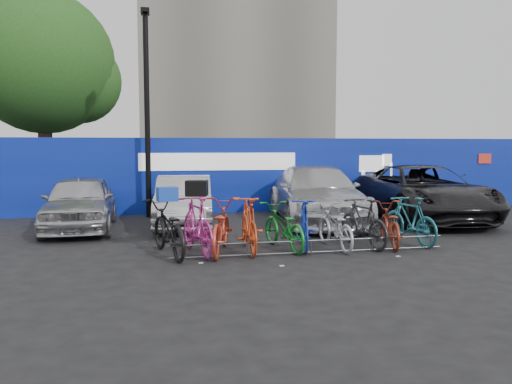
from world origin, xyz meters
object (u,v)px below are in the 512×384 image
object	(u,v)px
tree	(49,67)
bike_8	(389,224)
car_0	(80,202)
bike_4	(283,227)
bike_rack	(311,247)
lamppost	(147,108)
bike_0	(168,229)
bike_1	(197,225)
bike_5	(304,224)
car_2	(316,194)
bike_2	(220,226)
bike_9	(410,220)
car_1	(184,201)
bike_3	(249,225)
bike_7	(363,223)
bike_6	(334,227)
car_3	(422,192)

from	to	relation	value
tree	bike_8	distance (m)	14.13
car_0	bike_4	world-z (taller)	car_0
bike_rack	bike_4	xyz separation A→B (m)	(-0.42, 0.61, 0.31)
lamppost	bike_0	size ratio (longest dim) A/B	2.99
bike_1	bike_8	xyz separation A→B (m)	(4.09, -0.02, -0.11)
bike_5	car_0	bearing A→B (deg)	-22.58
lamppost	bike_5	size ratio (longest dim) A/B	3.54
bike_4	car_2	bearing A→B (deg)	-129.25
bike_rack	bike_2	size ratio (longest dim) A/B	2.75
lamppost	bike_0	world-z (taller)	lamppost
bike_0	bike_9	distance (m)	5.23
car_0	bike_1	world-z (taller)	car_0
bike_9	bike_2	bearing A→B (deg)	-8.70
car_1	bike_4	xyz separation A→B (m)	(1.84, -3.49, -0.19)
tree	bike_5	size ratio (longest dim) A/B	4.52
bike_3	bike_7	world-z (taller)	bike_3
bike_7	bike_9	xyz separation A→B (m)	(1.15, 0.13, 0.00)
tree	bike_8	world-z (taller)	tree
lamppost	bike_8	world-z (taller)	lamppost
car_1	bike_8	size ratio (longest dim) A/B	2.26
car_1	bike_4	size ratio (longest dim) A/B	2.23
tree	car_0	distance (m)	8.14
bike_9	bike_5	bearing A→B (deg)	-8.60
car_0	bike_6	bearing A→B (deg)	-34.60
bike_rack	car_1	bearing A→B (deg)	118.77
car_1	tree	bearing A→B (deg)	129.04
bike_0	bike_6	size ratio (longest dim) A/B	1.16
bike_5	bike_7	bearing A→B (deg)	-169.88
car_3	bike_1	distance (m)	7.64
car_0	bike_5	bearing A→B (deg)	-37.04
bike_9	bike_3	bearing A→B (deg)	-8.11
bike_8	bike_9	xyz separation A→B (m)	(0.56, 0.15, 0.06)
bike_rack	car_0	bearing A→B (deg)	140.41
car_3	bike_6	distance (m)	5.29
bike_0	bike_8	bearing A→B (deg)	166.19
tree	bike_6	world-z (taller)	tree
tree	bike_3	xyz separation A→B (m)	(5.62, -10.16, -4.51)
car_1	bike_2	bearing A→B (deg)	-77.43
lamppost	car_3	distance (m)	8.47
bike_3	bike_5	xyz separation A→B (m)	(1.18, 0.07, -0.04)
bike_3	bike_8	size ratio (longest dim) A/B	1.04
car_0	bike_3	xyz separation A→B (m)	(3.74, -3.55, -0.15)
bike_4	bike_6	size ratio (longest dim) A/B	1.03
bike_rack	bike_8	xyz separation A→B (m)	(1.90, 0.49, 0.31)
bike_2	bike_6	bearing A→B (deg)	-166.96
lamppost	bike_5	bearing A→B (deg)	-59.28
car_2	bike_9	size ratio (longest dim) A/B	3.10
tree	bike_0	xyz separation A→B (m)	(4.00, -10.19, -4.53)
car_2	bike_0	size ratio (longest dim) A/B	2.65
car_2	bike_2	distance (m)	4.85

